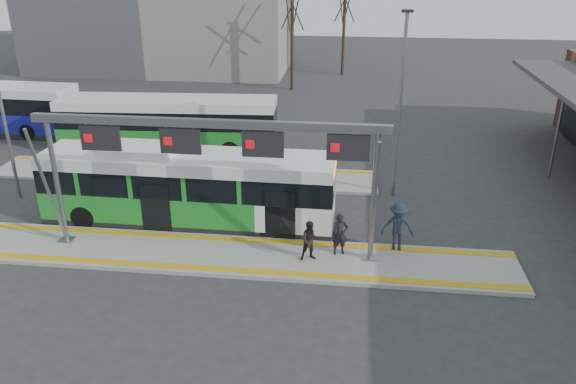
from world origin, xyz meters
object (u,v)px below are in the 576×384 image
hero_bus (188,189)px  passenger_b (310,241)px  gantry (212,148)px  passenger_a (340,234)px  passenger_c (398,227)px

hero_bus → passenger_b: (5.44, -2.85, -0.61)m
gantry → passenger_a: bearing=3.4°
passenger_a → hero_bus: bearing=143.6°
hero_bus → passenger_c: 8.86m
gantry → passenger_c: 7.61m
hero_bus → passenger_a: bearing=-18.7°
gantry → passenger_a: gantry is taller
passenger_a → passenger_b: size_ratio=1.05×
passenger_b → passenger_c: passenger_c is taller
passenger_c → hero_bus: bearing=172.4°
hero_bus → gantry: bearing=-54.0°
gantry → passenger_b: (3.62, -0.29, -3.37)m
gantry → passenger_c: gantry is taller
gantry → passenger_c: size_ratio=6.63×
passenger_b → gantry: bearing=157.0°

